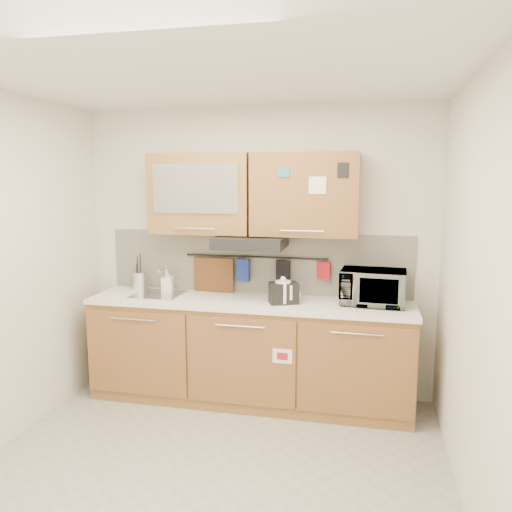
% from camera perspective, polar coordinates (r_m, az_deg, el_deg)
% --- Properties ---
extents(floor, '(3.20, 3.20, 0.00)m').
position_cam_1_polar(floor, '(3.65, -5.48, -23.76)').
color(floor, '#9E9993').
rests_on(floor, ground).
extents(ceiling, '(3.20, 3.20, 0.00)m').
position_cam_1_polar(ceiling, '(3.14, -6.22, 20.50)').
color(ceiling, white).
rests_on(ceiling, wall_back).
extents(wall_back, '(3.20, 0.00, 3.20)m').
position_cam_1_polar(wall_back, '(4.57, 0.07, 0.49)').
color(wall_back, silver).
rests_on(wall_back, ground).
extents(wall_right, '(0.00, 3.00, 3.00)m').
position_cam_1_polar(wall_right, '(3.06, 24.08, -4.45)').
color(wall_right, silver).
rests_on(wall_right, ground).
extents(base_cabinet, '(2.80, 0.64, 0.88)m').
position_cam_1_polar(base_cabinet, '(4.50, -0.79, -11.42)').
color(base_cabinet, '#AD7D3D').
rests_on(base_cabinet, floor).
extents(countertop, '(2.82, 0.62, 0.04)m').
position_cam_1_polar(countertop, '(4.35, -0.81, -5.31)').
color(countertop, white).
rests_on(countertop, base_cabinet).
extents(backsplash, '(2.80, 0.02, 0.56)m').
position_cam_1_polar(backsplash, '(4.57, 0.04, -0.77)').
color(backsplash, silver).
rests_on(backsplash, countertop).
extents(upper_cabinets, '(1.82, 0.37, 0.70)m').
position_cam_1_polar(upper_cabinets, '(4.35, -0.49, 7.09)').
color(upper_cabinets, '#AD7D3D').
rests_on(upper_cabinets, wall_back).
extents(range_hood, '(0.60, 0.46, 0.10)m').
position_cam_1_polar(range_hood, '(4.31, -0.64, 1.60)').
color(range_hood, black).
rests_on(range_hood, upper_cabinets).
extents(sink, '(0.42, 0.40, 0.26)m').
position_cam_1_polar(sink, '(4.63, -11.07, -4.31)').
color(sink, silver).
rests_on(sink, countertop).
extents(utensil_rail, '(1.30, 0.02, 0.02)m').
position_cam_1_polar(utensil_rail, '(4.53, -0.06, -0.10)').
color(utensil_rail, black).
rests_on(utensil_rail, backsplash).
extents(utensil_crock, '(0.18, 0.18, 0.34)m').
position_cam_1_polar(utensil_crock, '(4.85, -13.13, -2.77)').
color(utensil_crock, silver).
rests_on(utensil_crock, countertop).
extents(kettle, '(0.18, 0.17, 0.23)m').
position_cam_1_polar(kettle, '(4.21, 3.12, -4.24)').
color(kettle, white).
rests_on(kettle, countertop).
extents(toaster, '(0.27, 0.22, 0.18)m').
position_cam_1_polar(toaster, '(4.22, 3.17, -4.21)').
color(toaster, black).
rests_on(toaster, countertop).
extents(microwave, '(0.55, 0.39, 0.29)m').
position_cam_1_polar(microwave, '(4.28, 13.21, -3.49)').
color(microwave, '#999999').
rests_on(microwave, countertop).
extents(soap_bottle, '(0.11, 0.11, 0.22)m').
position_cam_1_polar(soap_bottle, '(4.69, -10.10, -2.80)').
color(soap_bottle, '#999999').
rests_on(soap_bottle, countertop).
extents(cutting_board, '(0.38, 0.05, 0.47)m').
position_cam_1_polar(cutting_board, '(4.66, -4.85, -3.09)').
color(cutting_board, brown).
rests_on(cutting_board, utensil_rail).
extents(oven_mitt, '(0.13, 0.05, 0.21)m').
position_cam_1_polar(oven_mitt, '(4.56, -1.51, -1.60)').
color(oven_mitt, navy).
rests_on(oven_mitt, utensil_rail).
extents(dark_pouch, '(0.13, 0.05, 0.20)m').
position_cam_1_polar(dark_pouch, '(4.49, 3.12, -1.75)').
color(dark_pouch, black).
rests_on(dark_pouch, utensil_rail).
extents(pot_holder, '(0.12, 0.07, 0.16)m').
position_cam_1_polar(pot_holder, '(4.44, 7.73, -1.65)').
color(pot_holder, '#AC171E').
rests_on(pot_holder, utensil_rail).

